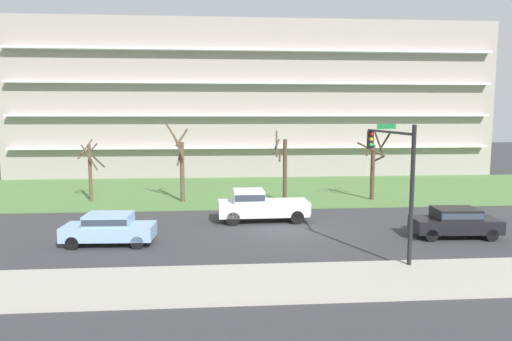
% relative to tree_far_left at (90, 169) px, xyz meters
% --- Properties ---
extents(ground, '(160.00, 160.00, 0.00)m').
position_rel_tree_far_left_xyz_m(ground, '(13.11, -9.81, -2.47)').
color(ground, '#38383A').
extents(sidewalk_curb_near, '(80.00, 4.00, 0.15)m').
position_rel_tree_far_left_xyz_m(sidewalk_curb_near, '(13.11, -17.81, -2.40)').
color(sidewalk_curb_near, '#ADA89E').
rests_on(sidewalk_curb_near, ground).
extents(grass_lawn_strip, '(80.00, 16.00, 0.08)m').
position_rel_tree_far_left_xyz_m(grass_lawn_strip, '(13.11, 4.19, -2.43)').
color(grass_lawn_strip, '#547F42').
rests_on(grass_lawn_strip, ground).
extents(apartment_building, '(50.00, 11.29, 15.93)m').
position_rel_tree_far_left_xyz_m(apartment_building, '(13.11, 17.35, 5.49)').
color(apartment_building, '#9E938C').
rests_on(apartment_building, ground).
extents(tree_far_left, '(1.90, 1.88, 4.62)m').
position_rel_tree_far_left_xyz_m(tree_far_left, '(0.00, 0.00, 0.00)').
color(tree_far_left, brown).
rests_on(tree_far_left, ground).
extents(tree_left, '(1.59, 1.65, 5.78)m').
position_rel_tree_far_left_xyz_m(tree_left, '(6.67, -0.78, 0.25)').
color(tree_left, brown).
rests_on(tree_left, ground).
extents(tree_center, '(1.15, 1.60, 5.26)m').
position_rel_tree_far_left_xyz_m(tree_center, '(14.13, -1.21, 0.15)').
color(tree_center, '#4C3828').
rests_on(tree_center, ground).
extents(tree_right, '(2.37, 2.35, 5.20)m').
position_rel_tree_far_left_xyz_m(tree_right, '(20.94, -1.07, 0.18)').
color(tree_right, '#4C3828').
rests_on(tree_right, ground).
extents(sedan_black_near_left, '(4.50, 2.06, 1.57)m').
position_rel_tree_far_left_xyz_m(sedan_black_near_left, '(21.74, -11.81, -1.60)').
color(sedan_black_near_left, black).
rests_on(sedan_black_near_left, ground).
extents(pickup_white_center_left, '(5.45, 2.15, 1.95)m').
position_rel_tree_far_left_xyz_m(pickup_white_center_left, '(11.83, -7.32, -1.46)').
color(pickup_white_center_left, white).
rests_on(pickup_white_center_left, ground).
extents(sedan_blue_center_right, '(4.47, 1.99, 1.57)m').
position_rel_tree_far_left_xyz_m(sedan_blue_center_right, '(3.98, -11.81, -1.60)').
color(sedan_blue_center_right, '#8CB2E0').
rests_on(sedan_blue_center_right, ground).
extents(traffic_signal_mast, '(0.90, 5.89, 6.01)m').
position_rel_tree_far_left_xyz_m(traffic_signal_mast, '(17.36, -14.35, 1.69)').
color(traffic_signal_mast, black).
rests_on(traffic_signal_mast, ground).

